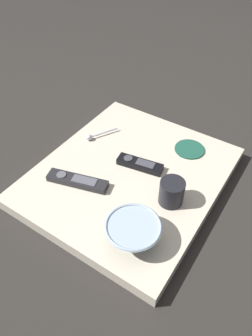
{
  "coord_description": "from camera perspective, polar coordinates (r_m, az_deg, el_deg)",
  "views": [
    {
      "loc": [
        -0.39,
        0.62,
        0.78
      ],
      "look_at": [
        0.01,
        0.01,
        0.06
      ],
      "focal_mm": 33.46,
      "sensor_mm": 36.0,
      "label": 1
    }
  ],
  "objects": [
    {
      "name": "ground_plane",
      "position": [
        1.07,
        0.64,
        -2.38
      ],
      "size": [
        6.0,
        6.0,
        0.0
      ],
      "primitive_type": "plane",
      "color": "black"
    },
    {
      "name": "table",
      "position": [
        1.05,
        0.64,
        -1.56
      ],
      "size": [
        0.57,
        0.65,
        0.04
      ],
      "color": "#B7AD99",
      "rests_on": "ground"
    },
    {
      "name": "cereal_bowl",
      "position": [
        0.84,
        1.26,
        -11.52
      ],
      "size": [
        0.15,
        0.15,
        0.07
      ],
      "color": "#8C9EAD",
      "rests_on": "table"
    },
    {
      "name": "coffee_mug",
      "position": [
        0.93,
        8.31,
        -4.37
      ],
      "size": [
        0.07,
        0.07,
        0.08
      ],
      "color": "black",
      "rests_on": "table"
    },
    {
      "name": "teaspoon",
      "position": [
        1.17,
        -6.07,
        5.78
      ],
      "size": [
        0.07,
        0.11,
        0.02
      ],
      "color": "#A3A5B2",
      "rests_on": "table"
    },
    {
      "name": "tv_remote_near",
      "position": [
        1.05,
        2.52,
        0.69
      ],
      "size": [
        0.16,
        0.07,
        0.02
      ],
      "color": "black",
      "rests_on": "table"
    },
    {
      "name": "tv_remote_far",
      "position": [
        1.01,
        -8.86,
        -2.32
      ],
      "size": [
        0.2,
        0.1,
        0.02
      ],
      "color": "black",
      "rests_on": "table"
    },
    {
      "name": "drink_coaster",
      "position": [
        1.14,
        11.5,
        3.38
      ],
      "size": [
        0.11,
        0.11,
        0.01
      ],
      "color": "#194738",
      "rests_on": "table"
    }
  ]
}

